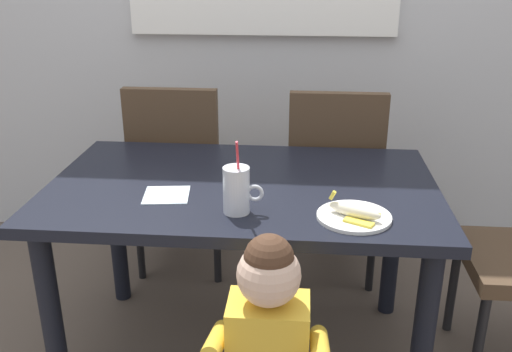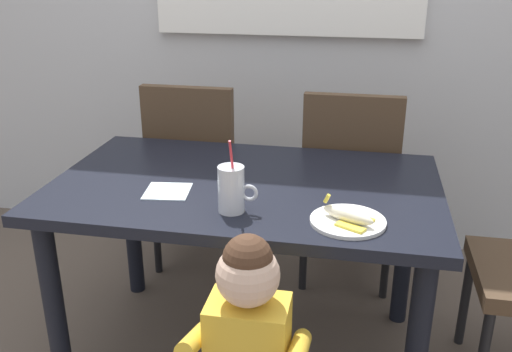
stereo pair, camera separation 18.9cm
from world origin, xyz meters
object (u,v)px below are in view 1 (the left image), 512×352
object	(u,v)px
dining_chair_left	(179,169)
peeled_banana	(355,211)
dining_table	(243,209)
snack_plate	(354,217)
dining_chair_right	(333,175)
toddler_standing	(268,338)
milk_cup	(237,193)
paper_napkin	(167,195)

from	to	relation	value
dining_chair_left	peeled_banana	bearing A→B (deg)	129.86
dining_table	snack_plate	bearing A→B (deg)	-35.01
dining_table	dining_chair_right	distance (m)	0.71
dining_chair_left	dining_chair_right	xyz separation A→B (m)	(0.73, -0.01, 0.00)
toddler_standing	dining_chair_left	bearing A→B (deg)	112.75
toddler_standing	milk_cup	distance (m)	0.46
paper_napkin	peeled_banana	bearing A→B (deg)	-12.51
peeled_banana	paper_napkin	world-z (taller)	peeled_banana
paper_napkin	toddler_standing	bearing A→B (deg)	-50.02
peeled_banana	paper_napkin	xyz separation A→B (m)	(-0.62, 0.14, -0.03)
dining_chair_left	toddler_standing	xyz separation A→B (m)	(0.51, -1.21, -0.02)
dining_table	dining_chair_right	bearing A→B (deg)	59.55
dining_table	paper_napkin	size ratio (longest dim) A/B	9.18
dining_chair_left	dining_table	bearing A→B (deg)	121.10
dining_chair_left	peeled_banana	xyz separation A→B (m)	(0.75, -0.90, 0.23)
toddler_standing	peeled_banana	bearing A→B (deg)	51.99
toddler_standing	snack_plate	xyz separation A→B (m)	(0.24, 0.32, 0.22)
dining_chair_right	peeled_banana	world-z (taller)	dining_chair_right
milk_cup	paper_napkin	world-z (taller)	milk_cup
dining_chair_right	snack_plate	world-z (taller)	dining_chair_right
dining_chair_right	milk_cup	xyz separation A→B (m)	(-0.35, -0.85, 0.27)
dining_chair_left	paper_napkin	size ratio (longest dim) A/B	6.40
dining_chair_right	paper_napkin	world-z (taller)	dining_chair_right
paper_napkin	dining_chair_right	bearing A→B (deg)	51.17
dining_chair_left	dining_chair_right	distance (m)	0.73
snack_plate	peeled_banana	distance (m)	0.03
dining_table	snack_plate	xyz separation A→B (m)	(0.37, -0.26, 0.11)
dining_table	peeled_banana	size ratio (longest dim) A/B	8.07
dining_table	milk_cup	distance (m)	0.30
toddler_standing	milk_cup	world-z (taller)	milk_cup
snack_plate	milk_cup	bearing A→B (deg)	177.66
peeled_banana	milk_cup	bearing A→B (deg)	175.45
dining_chair_left	paper_napkin	world-z (taller)	dining_chair_left
dining_chair_left	snack_plate	bearing A→B (deg)	130.28
dining_chair_left	toddler_standing	distance (m)	1.31
dining_chair_right	peeled_banana	bearing A→B (deg)	91.10
peeled_banana	paper_napkin	distance (m)	0.63
dining_chair_right	peeled_banana	size ratio (longest dim) A/B	5.62
toddler_standing	peeled_banana	xyz separation A→B (m)	(0.24, 0.31, 0.25)
snack_plate	peeled_banana	size ratio (longest dim) A/B	1.35
paper_napkin	dining_table	bearing A→B (deg)	29.68
snack_plate	dining_chair_left	bearing A→B (deg)	130.28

